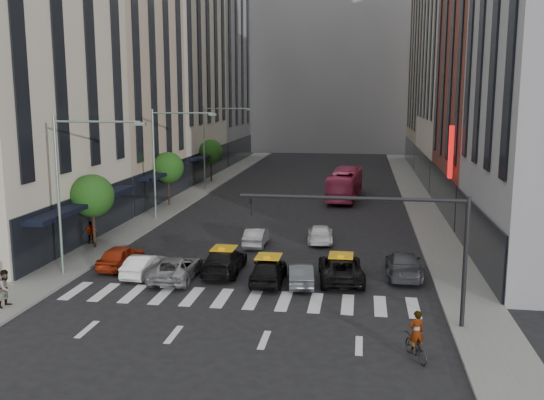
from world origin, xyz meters
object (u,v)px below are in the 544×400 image
at_px(streetlamp_mid, 165,149).
at_px(taxi_left, 224,261).
at_px(taxi_center, 269,270).
at_px(pedestrian_far, 91,232).
at_px(streetlamp_far, 213,136).
at_px(bus, 345,184).
at_px(pedestrian_near, 6,288).
at_px(car_red, 121,256).
at_px(motorcycle, 416,347).
at_px(car_white_front, 144,265).
at_px(streetlamp_near, 73,174).

distance_m(streetlamp_mid, taxi_left, 17.07).
relative_size(taxi_center, pedestrian_far, 2.83).
distance_m(streetlamp_far, bus, 15.38).
bearing_deg(streetlamp_mid, pedestrian_near, -92.52).
distance_m(car_red, bus, 29.43).
xyz_separation_m(streetlamp_mid, pedestrian_near, (-0.95, -21.61, -4.84)).
distance_m(streetlamp_mid, car_red, 14.99).
distance_m(car_red, pedestrian_far, 6.42).
bearing_deg(bus, motorcycle, 100.98).
bearing_deg(pedestrian_near, streetlamp_far, 11.92).
bearing_deg(motorcycle, car_white_front, -52.79).
bearing_deg(taxi_left, streetlamp_far, -75.61).
xyz_separation_m(streetlamp_near, car_white_front, (3.72, 0.66, -5.27)).
distance_m(taxi_center, pedestrian_far, 14.96).
bearing_deg(streetlamp_far, streetlamp_near, -90.00).
xyz_separation_m(streetlamp_mid, bus, (14.34, 12.63, -4.42)).
bearing_deg(pedestrian_near, streetlamp_mid, 10.85).
distance_m(streetlamp_mid, pedestrian_near, 22.16).
bearing_deg(taxi_left, streetlamp_mid, -60.72).
bearing_deg(taxi_center, streetlamp_near, 1.17).
bearing_deg(streetlamp_mid, car_white_front, -76.37).
bearing_deg(streetlamp_mid, taxi_left, -59.98).
distance_m(streetlamp_far, taxi_center, 33.89).
distance_m(car_white_front, motorcycle, 17.15).
xyz_separation_m(streetlamp_far, taxi_left, (8.14, -30.08, -5.17)).
bearing_deg(taxi_center, streetlamp_far, -71.57).
bearing_deg(streetlamp_near, streetlamp_mid, 90.00).
distance_m(car_white_front, taxi_center, 7.29).
relative_size(car_red, motorcycle, 2.17).
bearing_deg(pedestrian_far, streetlamp_far, -130.15).
distance_m(car_white_front, taxi_left, 4.59).
height_order(streetlamp_far, pedestrian_near, streetlamp_far).
xyz_separation_m(car_white_front, motorcycle, (14.54, -9.10, -0.13)).
bearing_deg(taxi_center, streetlamp_mid, -55.60).
bearing_deg(taxi_left, taxi_center, 150.90).
bearing_deg(taxi_center, pedestrian_near, 25.81).
bearing_deg(bus, pedestrian_far, 57.25).
bearing_deg(bus, taxi_center, 88.23).
relative_size(car_white_front, taxi_left, 0.76).
bearing_deg(pedestrian_far, motorcycle, 108.77).
xyz_separation_m(taxi_left, pedestrian_far, (-10.57, 5.02, 0.19)).
height_order(streetlamp_near, car_white_front, streetlamp_near).
xyz_separation_m(car_white_front, pedestrian_near, (-4.67, -6.26, 0.44)).
xyz_separation_m(streetlamp_far, taxi_center, (11.01, -31.63, -5.16)).
height_order(taxi_left, pedestrian_near, pedestrian_near).
relative_size(car_white_front, pedestrian_far, 2.46).
bearing_deg(car_red, car_white_front, 147.62).
height_order(car_red, car_white_front, car_red).
relative_size(car_red, pedestrian_near, 2.24).
bearing_deg(bus, streetlamp_near, 68.35).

